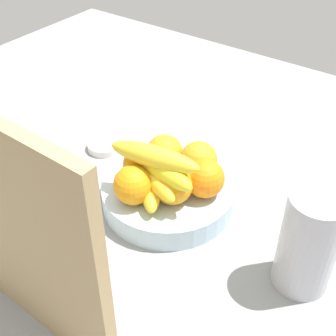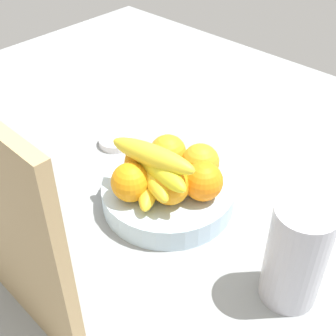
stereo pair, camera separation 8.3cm
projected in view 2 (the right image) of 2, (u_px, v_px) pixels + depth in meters
ground_plane at (181, 208)px, 90.56cm from camera, size 180.00×140.00×3.00cm
fruit_bowl at (168, 194)px, 88.17cm from camera, size 25.39×25.39×4.60cm
orange_front_left at (200, 162)px, 86.23cm from camera, size 7.24×7.24×7.24cm
orange_front_right at (168, 153)px, 88.58cm from camera, size 7.24×7.24×7.24cm
orange_center at (143, 162)px, 86.23cm from camera, size 7.24×7.24×7.24cm
orange_back_left at (131, 182)px, 81.71cm from camera, size 7.24×7.24×7.24cm
orange_back_right at (170, 185)px, 81.08cm from camera, size 7.24×7.24×7.24cm
orange_top_stack at (203, 181)px, 81.85cm from camera, size 7.24×7.24×7.24cm
banana_bunch at (152, 168)px, 82.11cm from camera, size 18.56×15.84×10.60cm
cutting_board at (6, 226)px, 59.59cm from camera, size 28.04×2.61×36.00cm
thermos_tumbler at (296, 255)px, 67.45cm from camera, size 8.97×8.97×17.94cm
jar_lid at (116, 141)px, 104.53cm from camera, size 7.63×7.63×1.64cm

